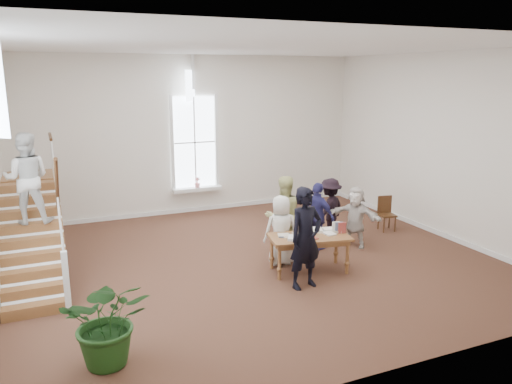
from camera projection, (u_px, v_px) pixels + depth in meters
name	position (u px, v px, depth m)	size (l,w,h in m)	color
ground	(255.00, 261.00, 10.83)	(10.00, 10.00, 0.00)	#42271A
room_shell	(197.00, 198.00, 14.66)	(10.49, 10.00, 10.00)	silver
staircase	(30.00, 201.00, 9.46)	(1.10, 4.10, 2.92)	brown
library_table	(309.00, 239.00, 10.14)	(1.74, 1.10, 0.82)	brown
police_officer	(306.00, 238.00, 9.32)	(0.71, 0.47, 1.95)	black
elderly_woman	(281.00, 230.00, 10.52)	(0.73, 0.48, 1.50)	silver
person_yellow	(283.00, 216.00, 11.05)	(0.87, 0.68, 1.80)	#C9C77E
woman_cluster_a	(317.00, 216.00, 11.44)	(0.92, 0.38, 1.57)	navy
woman_cluster_b	(330.00, 209.00, 12.08)	(0.99, 0.57, 1.53)	black
woman_cluster_c	(355.00, 217.00, 11.62)	(1.33, 0.42, 1.44)	silver
floor_plant	(109.00, 321.00, 6.86)	(1.18, 1.02, 1.31)	#173A12
side_chair	(386.00, 212.00, 12.93)	(0.45, 0.45, 0.89)	#3D1D10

